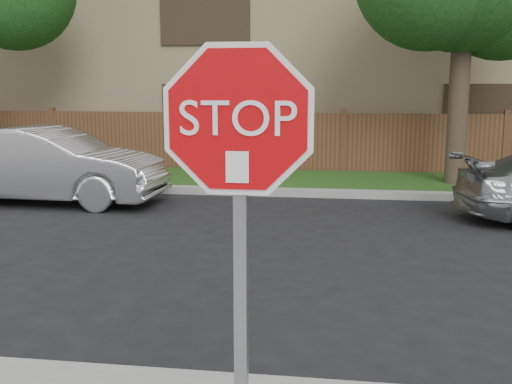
# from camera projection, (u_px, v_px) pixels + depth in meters

# --- Properties ---
(far_curb) EXTENTS (70.00, 0.30, 0.15)m
(far_curb) POSITION_uv_depth(u_px,v_px,m) (343.00, 194.00, 12.49)
(far_curb) COLOR gray
(far_curb) RESTS_ON ground
(grass_strip) EXTENTS (70.00, 3.00, 0.12)m
(grass_strip) POSITION_uv_depth(u_px,v_px,m) (343.00, 182.00, 14.10)
(grass_strip) COLOR #1E4714
(grass_strip) RESTS_ON ground
(fence) EXTENTS (70.00, 0.12, 1.60)m
(fence) POSITION_uv_depth(u_px,v_px,m) (344.00, 144.00, 15.53)
(fence) COLOR #4F2E1C
(fence) RESTS_ON ground
(apartment_building) EXTENTS (35.20, 9.20, 7.20)m
(apartment_building) POSITION_uv_depth(u_px,v_px,m) (345.00, 49.00, 20.51)
(apartment_building) COLOR #97835E
(apartment_building) RESTS_ON ground
(stop_sign) EXTENTS (1.01, 0.13, 2.55)m
(stop_sign) POSITION_uv_depth(u_px,v_px,m) (239.00, 187.00, 2.88)
(stop_sign) COLOR gray
(stop_sign) RESTS_ON sidewalk_near
(sedan_left) EXTENTS (4.60, 1.73, 1.50)m
(sedan_left) POSITION_uv_depth(u_px,v_px,m) (49.00, 165.00, 11.79)
(sedan_left) COLOR #BAB9BF
(sedan_left) RESTS_ON ground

